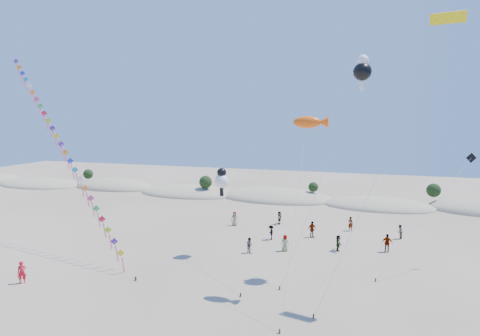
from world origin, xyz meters
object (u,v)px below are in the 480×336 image
object	(u,v)px
parafoil_kite	(446,23)
kite_train	(59,142)
flyer_foreground	(22,272)
fish_kite	(311,123)

from	to	relation	value
parafoil_kite	kite_train	bearing A→B (deg)	175.39
parafoil_kite	flyer_foreground	distance (m)	37.59
kite_train	fish_kite	distance (m)	27.45
kite_train	flyer_foreground	xyz separation A→B (m)	(4.56, -10.22, -10.02)
kite_train	fish_kite	xyz separation A→B (m)	(27.03, -4.21, 2.19)
fish_kite	flyer_foreground	size ratio (longest dim) A/B	7.34
fish_kite	flyer_foreground	world-z (taller)	fish_kite
fish_kite	kite_train	bearing A→B (deg)	171.16
parafoil_kite	flyer_foreground	bearing A→B (deg)	-166.93
flyer_foreground	fish_kite	bearing A→B (deg)	-30.62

